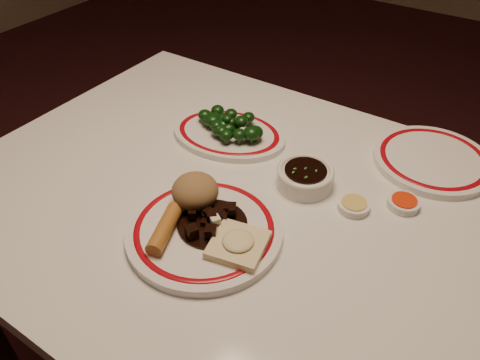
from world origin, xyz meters
name	(u,v)px	position (x,y,z in m)	size (l,w,h in m)	color
dining_table	(241,228)	(0.00, 0.00, 0.66)	(1.20, 0.90, 0.75)	silver
main_plate	(204,231)	(0.00, -0.13, 0.76)	(0.38, 0.38, 0.02)	silver
rice_mound	(195,191)	(-0.05, -0.08, 0.80)	(0.09, 0.09, 0.07)	olive
spring_roll	(165,229)	(-0.05, -0.18, 0.78)	(0.03, 0.03, 0.11)	#AA6D29
fried_wonton	(238,244)	(0.08, -0.13, 0.78)	(0.11, 0.11, 0.03)	beige
stirfry_heap	(211,220)	(0.01, -0.11, 0.78)	(0.13, 0.13, 0.03)	black
broccoli_plate	(229,134)	(-0.14, 0.16, 0.76)	(0.31, 0.28, 0.02)	silver
broccoli_pile	(226,124)	(-0.15, 0.16, 0.79)	(0.18, 0.12, 0.05)	#23471C
soy_bowl	(305,178)	(0.09, 0.10, 0.77)	(0.12, 0.12, 0.04)	silver
sweet_sour_dish	(404,203)	(0.29, 0.15, 0.76)	(0.06, 0.06, 0.02)	silver
mustard_dish	(354,206)	(0.21, 0.09, 0.76)	(0.06, 0.06, 0.02)	silver
far_plate	(433,160)	(0.29, 0.33, 0.76)	(0.26, 0.26, 0.02)	silver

